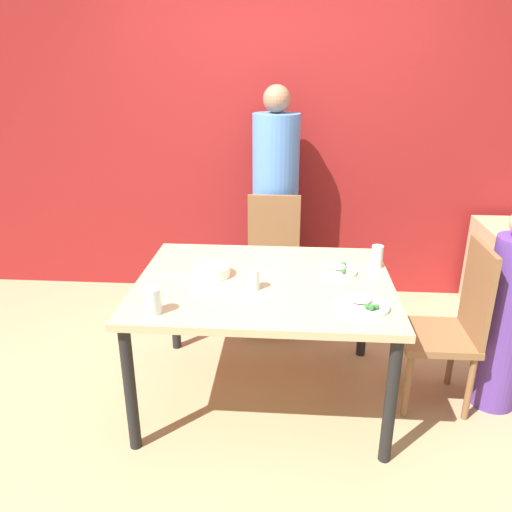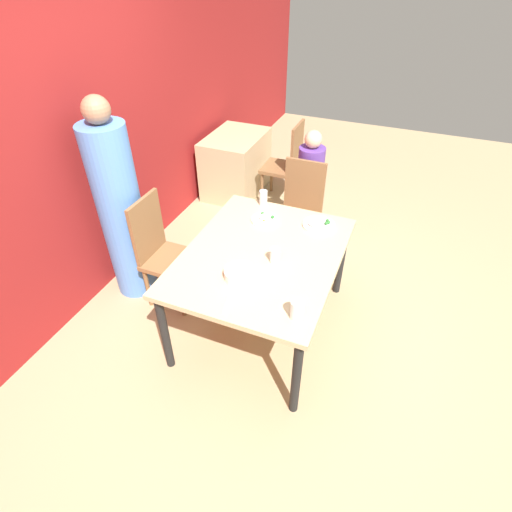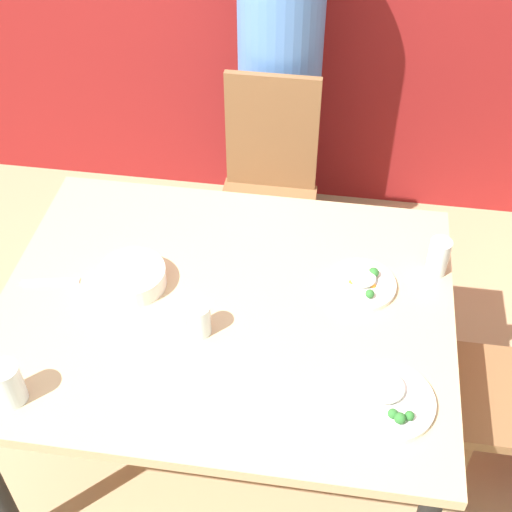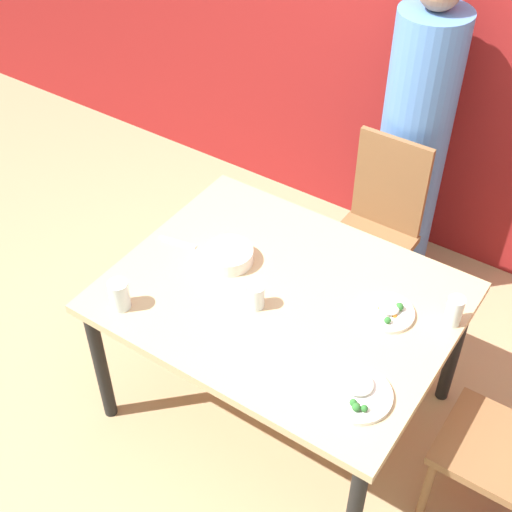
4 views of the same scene
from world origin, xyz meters
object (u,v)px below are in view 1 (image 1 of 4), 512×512
Objects in this scene: person_adult at (275,210)px; plate_rice_adult at (363,304)px; glass_water_tall at (153,301)px; chair_adult_spot at (273,261)px; bowl_curry at (211,270)px; chair_child_spot at (452,323)px; person_child at (507,319)px.

person_adult reaches higher than plate_rice_adult.
chair_adult_spot is at bearing 68.49° from glass_water_tall.
person_adult is 1.58m from plate_rice_adult.
bowl_curry is (-0.31, -1.18, -0.01)m from person_adult.
bowl_curry is (-0.31, -0.84, 0.27)m from chair_adult_spot.
bowl_curry is 1.63× the size of glass_water_tall.
chair_child_spot is 7.52× the size of glass_water_tall.
person_adult is (0.00, 0.34, 0.28)m from chair_adult_spot.
glass_water_tall is at bearing -166.39° from person_child.
chair_adult_spot and chair_child_spot have the same top height.
bowl_curry is at bearing -90.77° from chair_child_spot.
glass_water_tall is (-0.99, -0.14, 0.05)m from plate_rice_adult.
plate_rice_adult is at bearing -72.32° from person_adult.
person_adult is at bearing 90.00° from chair_adult_spot.
glass_water_tall is at bearing -111.51° from chair_adult_spot.
person_child is 5.63× the size of bowl_curry.
chair_child_spot is 1.63m from glass_water_tall.
chair_child_spot is 1.36m from bowl_curry.
plate_rice_adult is 1.00m from glass_water_tall.
chair_adult_spot is 1.29m from plate_rice_adult.
bowl_curry is (-1.62, 0.02, 0.23)m from person_child.
person_adult reaches higher than chair_adult_spot.
chair_child_spot reaches higher than plate_rice_adult.
person_adult reaches higher than person_child.
glass_water_tall is (-0.51, -1.64, 0.02)m from person_adult.
person_adult is 1.79m from person_child.
bowl_curry is at bearing -104.68° from person_adult.
chair_child_spot is at bearing -49.53° from person_adult.
chair_child_spot reaches higher than glass_water_tall.
chair_child_spot is (1.02, -0.86, 0.00)m from chair_adult_spot.
person_child is (1.31, -1.20, -0.25)m from person_adult.
person_child is (1.31, -0.86, 0.04)m from chair_adult_spot.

